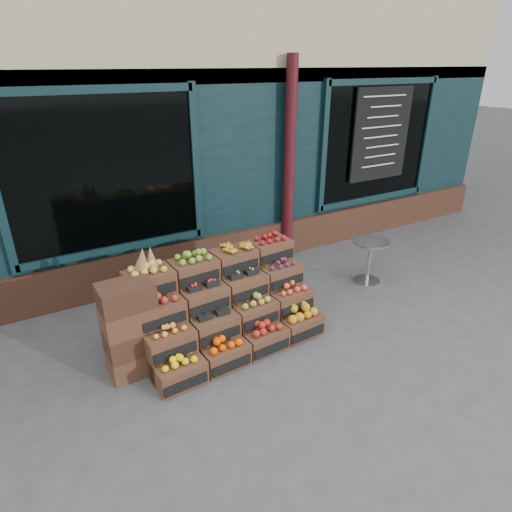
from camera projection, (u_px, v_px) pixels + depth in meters
ground at (299, 336)px, 5.27m from camera, size 60.00×60.00×0.00m
shop_facade at (151, 100)px, 8.30m from camera, size 12.00×6.24×4.80m
crate_display at (225, 309)px, 5.06m from camera, size 2.17×1.14×1.32m
spare_crates at (131, 329)px, 4.46m from camera, size 0.55×0.39×1.07m
bistro_table at (370, 257)px, 6.39m from camera, size 0.54×0.54×0.68m
shopkeeper at (112, 213)px, 6.53m from camera, size 0.80×0.62×1.93m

